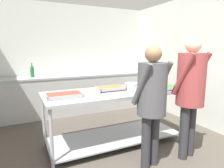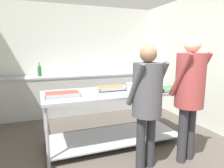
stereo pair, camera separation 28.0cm
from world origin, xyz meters
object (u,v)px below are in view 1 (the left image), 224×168
(serving_tray_vegetables, at_px, (110,89))
(plate_stack, at_px, (92,93))
(serving_tray_roast, at_px, (64,95))
(guest_serving_right, at_px, (191,86))
(serving_tray_greens, at_px, (167,88))
(water_bottle, at_px, (32,71))
(sauce_pan, at_px, (132,85))
(guest_serving_left, at_px, (152,95))

(serving_tray_vegetables, bearing_deg, plate_stack, -152.28)
(serving_tray_roast, height_order, guest_serving_right, guest_serving_right)
(serving_tray_greens, xyz_separation_m, guest_serving_right, (-0.11, -0.59, 0.14))
(water_bottle, bearing_deg, serving_tray_roast, -82.42)
(plate_stack, xyz_separation_m, guest_serving_right, (1.18, -0.74, 0.14))
(water_bottle, bearing_deg, sauce_pan, -49.16)
(serving_tray_vegetables, height_order, guest_serving_left, guest_serving_left)
(guest_serving_left, bearing_deg, serving_tray_vegetables, 99.82)
(guest_serving_left, bearing_deg, water_bottle, 113.86)
(plate_stack, relative_size, serving_tray_vegetables, 0.54)
(serving_tray_greens, relative_size, water_bottle, 1.31)
(serving_tray_vegetables, relative_size, water_bottle, 1.49)
(serving_tray_vegetables, height_order, water_bottle, water_bottle)
(serving_tray_vegetables, xyz_separation_m, sauce_pan, (0.46, 0.08, 0.01))
(serving_tray_vegetables, distance_m, sauce_pan, 0.47)
(serving_tray_roast, bearing_deg, serving_tray_greens, -6.40)
(guest_serving_right, bearing_deg, serving_tray_vegetables, 129.82)
(sauce_pan, distance_m, serving_tray_greens, 0.62)
(plate_stack, relative_size, serving_tray_greens, 0.61)
(plate_stack, height_order, guest_serving_left, guest_serving_left)
(sauce_pan, bearing_deg, guest_serving_right, -72.47)
(serving_tray_roast, xyz_separation_m, serving_tray_vegetables, (0.79, 0.17, -0.00))
(serving_tray_roast, height_order, serving_tray_greens, same)
(serving_tray_vegetables, xyz_separation_m, guest_serving_left, (0.16, -0.91, 0.07))
(plate_stack, xyz_separation_m, serving_tray_greens, (1.28, -0.15, 0.00))
(serving_tray_vegetables, distance_m, water_bottle, 2.14)
(serving_tray_vegetables, distance_m, guest_serving_left, 0.93)
(plate_stack, bearing_deg, guest_serving_right, -32.17)
(sauce_pan, relative_size, water_bottle, 1.27)
(sauce_pan, xyz_separation_m, serving_tray_greens, (0.43, -0.44, -0.01))
(guest_serving_right, xyz_separation_m, water_bottle, (-1.85, 2.79, 0.02))
(plate_stack, bearing_deg, serving_tray_vegetables, 27.72)
(serving_tray_vegetables, relative_size, sauce_pan, 1.18)
(plate_stack, distance_m, water_bottle, 2.17)
(sauce_pan, relative_size, guest_serving_right, 0.23)
(plate_stack, distance_m, guest_serving_left, 0.90)
(plate_stack, bearing_deg, serving_tray_greens, -6.80)
(serving_tray_roast, relative_size, plate_stack, 1.99)
(guest_serving_left, bearing_deg, plate_stack, 127.72)
(plate_stack, height_order, water_bottle, water_bottle)
(serving_tray_vegetables, height_order, sauce_pan, sauce_pan)
(plate_stack, xyz_separation_m, sauce_pan, (0.85, 0.29, 0.02))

